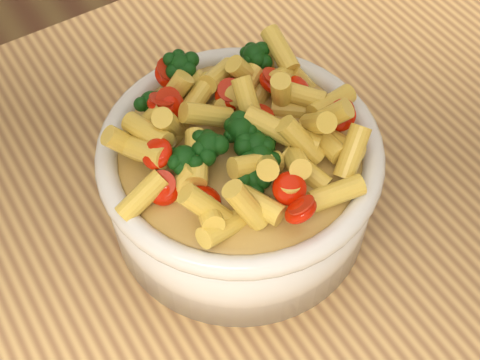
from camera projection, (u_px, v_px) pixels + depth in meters
table at (279, 321)px, 0.65m from camera, size 1.20×0.80×0.90m
serving_bowl at (240, 179)px, 0.57m from camera, size 0.23×0.23×0.10m
pasta_salad at (240, 132)px, 0.52m from camera, size 0.18×0.18×0.04m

